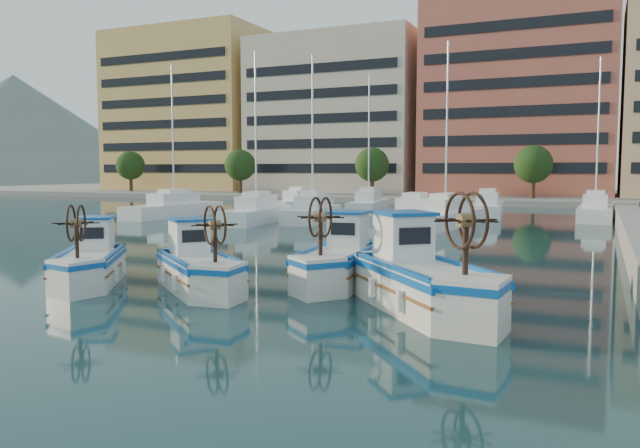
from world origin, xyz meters
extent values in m
plane|color=#1B3F46|center=(0.00, 0.00, 0.00)|extent=(300.00, 300.00, 0.00)
cube|color=gray|center=(0.00, 67.00, 0.30)|extent=(180.00, 40.00, 0.60)
cube|color=#DFAE5F|center=(-48.00, 65.00, 12.60)|extent=(24.00, 14.00, 24.00)
cube|color=black|center=(-48.00, 58.00, 12.60)|extent=(22.08, 0.12, 21.60)
cube|color=beige|center=(-23.00, 65.00, 11.10)|extent=(23.00, 14.00, 21.00)
cube|color=black|center=(-23.00, 58.00, 11.10)|extent=(21.16, 0.12, 18.90)
cube|color=#B95948|center=(1.00, 65.00, 13.10)|extent=(22.00, 14.00, 25.00)
cube|color=black|center=(1.00, 58.00, 13.10)|extent=(20.24, 0.12, 22.50)
cylinder|color=#3F2B19|center=(-50.00, 53.50, 1.50)|extent=(0.50, 0.50, 3.00)
sphere|color=#254418|center=(-50.00, 53.50, 4.20)|extent=(4.00, 4.00, 4.00)
cylinder|color=#3F2B19|center=(-32.00, 53.50, 1.50)|extent=(0.50, 0.50, 3.00)
sphere|color=#254418|center=(-32.00, 53.50, 4.20)|extent=(4.00, 4.00, 4.00)
cylinder|color=#3F2B19|center=(-14.00, 53.50, 1.50)|extent=(0.50, 0.50, 3.00)
sphere|color=#254418|center=(-14.00, 53.50, 4.20)|extent=(4.00, 4.00, 4.00)
cylinder|color=#3F2B19|center=(4.00, 53.50, 1.50)|extent=(0.50, 0.50, 3.00)
sphere|color=#254418|center=(4.00, 53.50, 4.20)|extent=(4.00, 4.00, 4.00)
cone|color=slate|center=(-140.00, 110.00, 0.00)|extent=(180.00, 180.00, 60.00)
cube|color=white|center=(-19.36, 23.14, 0.50)|extent=(2.43, 9.98, 1.00)
cylinder|color=silver|center=(-19.36, 23.14, 6.00)|extent=(0.12, 0.12, 11.00)
cube|color=white|center=(-10.86, 21.01, 0.50)|extent=(3.14, 8.45, 1.00)
cylinder|color=silver|center=(-10.86, 21.01, 6.00)|extent=(0.12, 0.12, 11.00)
cube|color=white|center=(-7.75, 23.45, 0.50)|extent=(3.45, 8.39, 1.00)
cylinder|color=silver|center=(-7.75, 23.45, 6.00)|extent=(0.12, 0.12, 11.00)
cube|color=white|center=(-0.42, 23.38, 0.50)|extent=(2.36, 8.15, 1.00)
cube|color=white|center=(1.69, 22.95, 0.50)|extent=(3.47, 10.15, 1.00)
cylinder|color=silver|center=(1.69, 22.95, 6.00)|extent=(0.12, 0.12, 11.00)
cube|color=white|center=(-13.21, 32.80, 0.50)|extent=(3.23, 7.60, 1.00)
cube|color=white|center=(-7.30, 33.69, 0.50)|extent=(3.35, 8.33, 1.00)
cylinder|color=silver|center=(-7.30, 33.69, 6.00)|extent=(0.12, 0.12, 11.00)
cube|color=white|center=(2.56, 33.69, 0.50)|extent=(3.19, 8.97, 1.00)
cube|color=white|center=(10.25, 32.74, 0.50)|extent=(2.32, 8.10, 1.00)
cylinder|color=silver|center=(10.25, 32.74, 6.00)|extent=(0.12, 0.12, 11.00)
cube|color=silver|center=(-4.17, -1.10, 0.49)|extent=(3.53, 4.17, 0.97)
cube|color=#0C50A7|center=(-4.17, -1.10, 0.86)|extent=(3.64, 4.29, 0.15)
cube|color=blue|center=(-4.17, -1.10, 0.80)|extent=(3.01, 3.64, 0.06)
cube|color=white|center=(-4.78, -0.17, 1.48)|extent=(1.51, 1.57, 1.02)
cube|color=#0C50A7|center=(-4.78, -0.17, 2.04)|extent=(1.71, 1.76, 0.07)
cylinder|color=#331E14|center=(-3.25, -2.49, 1.51)|extent=(0.11, 0.11, 1.08)
cylinder|color=brown|center=(-3.25, -2.49, 2.09)|extent=(0.39, 0.38, 0.26)
torus|color=#331E14|center=(-3.37, -2.57, 2.09)|extent=(0.65, 0.94, 1.08)
torus|color=#331E14|center=(-3.14, -2.42, 2.09)|extent=(0.65, 0.94, 1.08)
cube|color=silver|center=(-0.40, -0.52, 0.49)|extent=(4.12, 3.82, 0.99)
cube|color=#0C50A7|center=(-0.40, -0.52, 0.87)|extent=(4.24, 3.93, 0.15)
cube|color=blue|center=(-0.40, -0.52, 0.81)|extent=(3.57, 3.28, 0.06)
cube|color=white|center=(-1.27, 0.20, 1.50)|extent=(1.60, 1.57, 1.03)
cube|color=#0C50A7|center=(-1.27, 0.20, 2.07)|extent=(1.80, 1.77, 0.08)
cylinder|color=#331E14|center=(0.90, -1.60, 1.53)|extent=(0.11, 0.11, 1.09)
cylinder|color=brown|center=(0.90, -1.60, 2.11)|extent=(0.39, 0.40, 0.26)
torus|color=#331E14|center=(0.81, -1.71, 2.11)|extent=(0.89, 0.75, 1.10)
torus|color=#331E14|center=(0.99, -1.49, 2.11)|extent=(0.89, 0.75, 1.10)
cube|color=silver|center=(3.01, 2.15, 0.53)|extent=(2.25, 4.40, 1.06)
cube|color=#0C50A7|center=(3.01, 2.15, 0.93)|extent=(2.32, 4.53, 0.16)
cube|color=blue|center=(3.01, 2.15, 0.87)|extent=(1.81, 3.93, 0.06)
cube|color=white|center=(2.88, 3.35, 1.61)|extent=(1.24, 1.42, 1.11)
cube|color=#0C50A7|center=(2.88, 3.35, 2.21)|extent=(1.41, 1.59, 0.08)
cylinder|color=#331E14|center=(3.21, 0.35, 1.64)|extent=(0.12, 0.12, 1.17)
cylinder|color=brown|center=(3.21, 0.35, 2.26)|extent=(0.35, 0.31, 0.28)
torus|color=#331E14|center=(3.06, 0.33, 2.26)|extent=(0.20, 1.18, 1.18)
torus|color=#331E14|center=(3.36, 0.36, 2.26)|extent=(0.20, 1.18, 1.18)
cube|color=silver|center=(6.51, -0.52, 0.58)|extent=(4.57, 4.84, 1.17)
cube|color=#0C50A7|center=(6.51, -0.52, 1.03)|extent=(4.71, 4.98, 0.18)
cube|color=blue|center=(6.51, -0.52, 0.96)|extent=(3.94, 4.20, 0.07)
cube|color=white|center=(5.63, 0.49, 1.78)|extent=(1.87, 1.89, 1.22)
cube|color=#0C50A7|center=(5.63, 0.49, 2.45)|extent=(2.11, 2.13, 0.09)
cylinder|color=#331E14|center=(7.82, -2.03, 1.81)|extent=(0.13, 0.13, 1.29)
cylinder|color=brown|center=(7.82, -2.03, 2.50)|extent=(0.47, 0.47, 0.31)
torus|color=#331E14|center=(7.70, -2.14, 2.50)|extent=(0.91, 1.03, 1.30)
torus|color=#331E14|center=(7.95, -1.92, 2.50)|extent=(0.91, 1.03, 1.30)
camera|label=1|loc=(10.51, -15.94, 3.63)|focal=35.00mm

